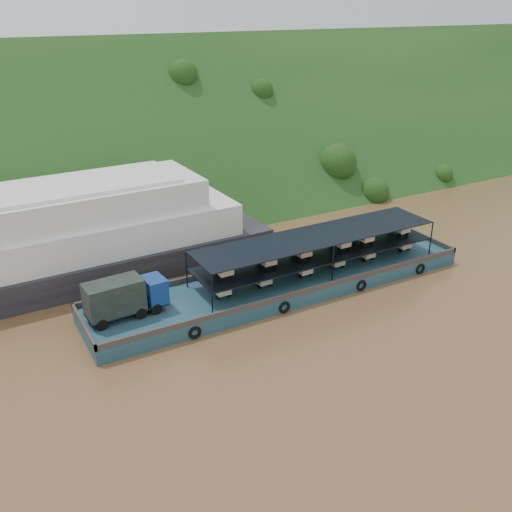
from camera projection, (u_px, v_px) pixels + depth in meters
ground at (293, 297)px, 49.45m from camera, size 160.00×160.00×0.00m
hillside at (151, 188)px, 78.11m from camera, size 140.00×39.60×39.60m
cargo_barge at (274, 282)px, 49.81m from camera, size 35.00×7.18×4.54m
passenger_ferry at (36, 243)px, 50.70m from camera, size 43.41×11.83×8.74m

